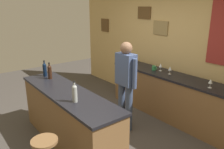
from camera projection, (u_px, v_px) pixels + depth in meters
ground_plane at (90, 134)px, 4.03m from camera, size 10.00×10.00×0.00m
back_wall at (170, 44)px, 4.78m from camera, size 6.00×0.09×2.80m
bar_counter at (69, 118)px, 3.65m from camera, size 2.32×0.60×0.92m
side_counter at (169, 96)px, 4.57m from camera, size 2.81×0.56×0.90m
bartender at (126, 80)px, 3.99m from camera, size 0.52×0.21×1.62m
wine_bottle_a at (45, 69)px, 4.24m from camera, size 0.07×0.07×0.31m
wine_bottle_b at (50, 72)px, 4.09m from camera, size 0.07×0.07×0.31m
wine_bottle_c at (75, 93)px, 3.11m from camera, size 0.07×0.07×0.31m
wine_glass_a at (130, 59)px, 5.22m from camera, size 0.07×0.07×0.16m
wine_glass_b at (161, 66)px, 4.66m from camera, size 0.07×0.07×0.16m
wine_glass_c at (170, 69)px, 4.43m from camera, size 0.07×0.07×0.16m
wine_glass_d at (211, 82)px, 3.70m from camera, size 0.07×0.07×0.16m
coffee_mug at (154, 68)px, 4.72m from camera, size 0.12×0.08×0.09m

